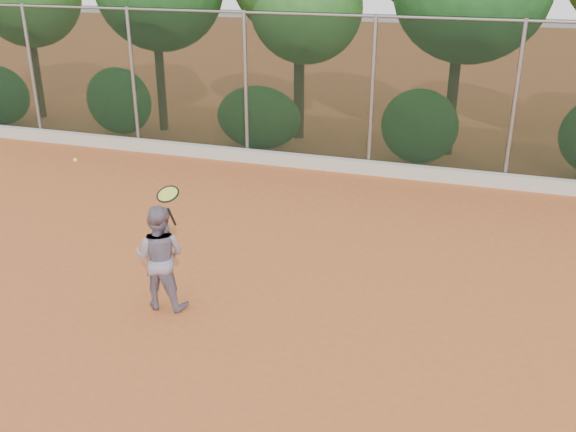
% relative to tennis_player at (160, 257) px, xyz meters
% --- Properties ---
extents(ground, '(80.00, 80.00, 0.00)m').
position_rel_tennis_player_xyz_m(ground, '(1.60, -0.11, -0.77)').
color(ground, '#B35A2A').
rests_on(ground, ground).
extents(concrete_curb, '(24.00, 0.20, 0.30)m').
position_rel_tennis_player_xyz_m(concrete_curb, '(1.60, 6.71, -0.62)').
color(concrete_curb, beige).
rests_on(concrete_curb, ground).
extents(tennis_player, '(0.80, 0.65, 1.54)m').
position_rel_tennis_player_xyz_m(tennis_player, '(0.00, 0.00, 0.00)').
color(tennis_player, gray).
rests_on(tennis_player, ground).
extents(chainlink_fence, '(24.09, 0.09, 3.50)m').
position_rel_tennis_player_xyz_m(chainlink_fence, '(1.60, 6.89, 1.09)').
color(chainlink_fence, black).
rests_on(chainlink_fence, ground).
extents(tennis_racket, '(0.35, 0.33, 0.58)m').
position_rel_tennis_player_xyz_m(tennis_racket, '(0.25, -0.09, 0.97)').
color(tennis_racket, black).
rests_on(tennis_racket, ground).
extents(tennis_ball_in_flight, '(0.06, 0.06, 0.06)m').
position_rel_tennis_player_xyz_m(tennis_ball_in_flight, '(-1.64, 0.58, 1.08)').
color(tennis_ball_in_flight, '#DEF337').
rests_on(tennis_ball_in_flight, ground).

